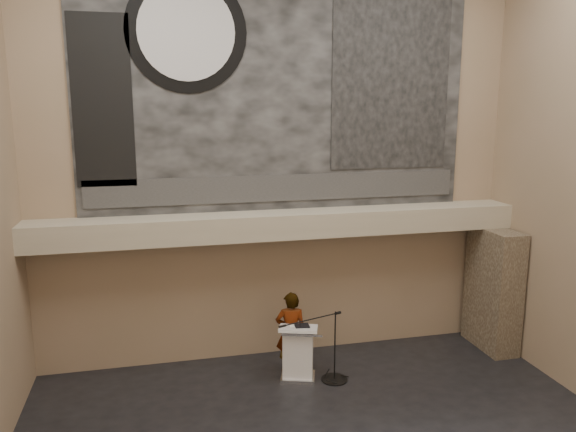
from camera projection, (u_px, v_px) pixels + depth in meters
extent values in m
cube|color=#8D7759|center=(279.00, 159.00, 11.55)|extent=(10.00, 0.02, 8.50)
cube|color=#8D7759|center=(528.00, 265.00, 3.92)|extent=(10.00, 0.02, 8.50)
cube|color=tan|center=(283.00, 224.00, 11.43)|extent=(10.00, 0.80, 0.50)
cylinder|color=#B2893D|center=(205.00, 243.00, 11.07)|extent=(0.04, 0.04, 0.06)
cylinder|color=#B2893D|center=(371.00, 233.00, 11.87)|extent=(0.04, 0.04, 0.06)
cube|color=black|center=(279.00, 87.00, 11.24)|extent=(8.00, 0.05, 5.00)
cube|color=#2E2E2E|center=(280.00, 188.00, 11.60)|extent=(7.76, 0.02, 0.55)
cylinder|color=black|center=(186.00, 32.00, 10.59)|extent=(2.30, 0.02, 2.30)
cylinder|color=silver|center=(187.00, 31.00, 10.57)|extent=(1.84, 0.02, 1.84)
cube|color=black|center=(391.00, 82.00, 11.73)|extent=(2.60, 0.02, 3.60)
cube|color=black|center=(102.00, 102.00, 10.48)|extent=(1.10, 0.02, 3.20)
cube|color=#473A2B|center=(493.00, 289.00, 12.38)|extent=(0.60, 1.40, 2.70)
cube|color=silver|center=(298.00, 377.00, 11.13)|extent=(0.79, 0.68, 0.08)
cube|color=white|center=(298.00, 352.00, 11.02)|extent=(0.68, 0.56, 0.96)
cube|color=white|center=(298.00, 328.00, 10.91)|extent=(0.87, 0.73, 0.13)
cube|color=black|center=(302.00, 326.00, 10.91)|extent=(0.29, 0.24, 0.04)
cube|color=white|center=(295.00, 327.00, 10.88)|extent=(0.26, 0.32, 0.00)
imported|color=silver|center=(291.00, 332.00, 11.27)|extent=(0.69, 0.52, 1.69)
cylinder|color=black|center=(334.00, 379.00, 11.09)|extent=(0.52, 0.52, 0.02)
cylinder|color=black|center=(335.00, 346.00, 10.95)|extent=(0.03, 0.03, 1.43)
cylinder|color=black|center=(310.00, 320.00, 10.51)|extent=(1.27, 0.43, 0.02)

